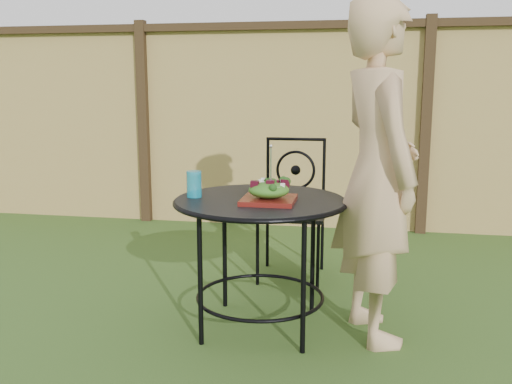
# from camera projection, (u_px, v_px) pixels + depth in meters

# --- Properties ---
(ground) EXTENTS (60.00, 60.00, 0.00)m
(ground) POSITION_uv_depth(u_px,v_px,m) (224.00, 315.00, 3.31)
(ground) COLOR #214416
(ground) RESTS_ON ground
(fence) EXTENTS (8.00, 0.12, 1.90)m
(fence) POSITION_uv_depth(u_px,v_px,m) (279.00, 125.00, 5.25)
(fence) COLOR #D6BC6A
(fence) RESTS_ON ground
(patio_table) EXTENTS (0.92, 0.92, 0.72)m
(patio_table) POSITION_uv_depth(u_px,v_px,m) (260.00, 224.00, 3.04)
(patio_table) COLOR black
(patio_table) RESTS_ON ground
(patio_chair) EXTENTS (0.46, 0.46, 0.95)m
(patio_chair) POSITION_uv_depth(u_px,v_px,m) (293.00, 204.00, 3.93)
(patio_chair) COLOR black
(patio_chair) RESTS_ON ground
(diner) EXTENTS (0.62, 0.75, 1.75)m
(diner) POSITION_uv_depth(u_px,v_px,m) (378.00, 173.00, 2.91)
(diner) COLOR tan
(diner) RESTS_ON ground
(salad_plate) EXTENTS (0.27, 0.27, 0.02)m
(salad_plate) POSITION_uv_depth(u_px,v_px,m) (269.00, 200.00, 2.93)
(salad_plate) COLOR #4E190B
(salad_plate) RESTS_ON patio_table
(salad) EXTENTS (0.21, 0.21, 0.08)m
(salad) POSITION_uv_depth(u_px,v_px,m) (269.00, 190.00, 2.92)
(salad) COLOR #235614
(salad) RESTS_ON salad_plate
(fork) EXTENTS (0.01, 0.01, 0.18)m
(fork) POSITION_uv_depth(u_px,v_px,m) (271.00, 165.00, 2.89)
(fork) COLOR silver
(fork) RESTS_ON salad
(drinking_glass) EXTENTS (0.08, 0.08, 0.14)m
(drinking_glass) POSITION_uv_depth(u_px,v_px,m) (194.00, 184.00, 3.05)
(drinking_glass) COLOR #0E89A9
(drinking_glass) RESTS_ON patio_table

